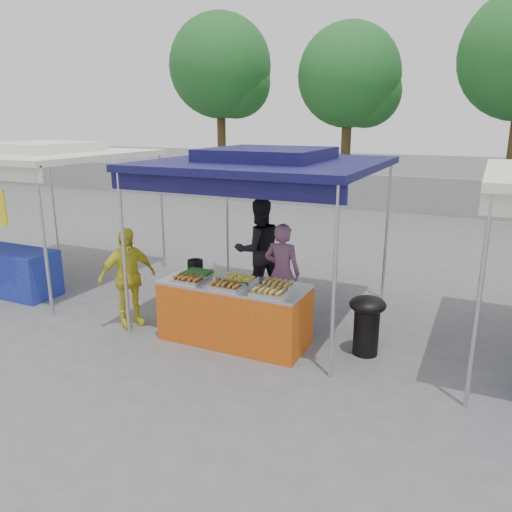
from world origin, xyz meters
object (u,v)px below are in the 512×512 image
at_px(wok_burner, 367,320).
at_px(vendor_woman, 282,273).
at_px(customer_person, 127,277).
at_px(cooking_pot, 195,264).
at_px(helper_man, 259,250).
at_px(vendor_table, 234,312).

height_order(wok_burner, vendor_woman, vendor_woman).
height_order(wok_burner, customer_person, customer_person).
relative_size(cooking_pot, wok_burner, 0.29).
bearing_deg(helper_man, customer_person, 11.89).
relative_size(cooking_pot, vendor_woman, 0.15).
height_order(vendor_table, vendor_woman, vendor_woman).
height_order(vendor_table, wok_burner, vendor_table).
xyz_separation_m(cooking_pot, customer_person, (-0.87, -0.48, -0.18)).
bearing_deg(vendor_table, wok_burner, 12.75).
bearing_deg(cooking_pot, vendor_table, -22.31).
distance_m(cooking_pot, vendor_woman, 1.30).
bearing_deg(vendor_woman, customer_person, 25.98).
bearing_deg(cooking_pot, customer_person, -150.88).
relative_size(vendor_table, vendor_woman, 1.32).
height_order(cooking_pot, customer_person, customer_person).
relative_size(helper_man, customer_person, 1.16).
distance_m(vendor_table, vendor_woman, 1.07).
xyz_separation_m(cooking_pot, helper_man, (0.40, 1.36, -0.05)).
xyz_separation_m(wok_burner, helper_man, (-2.14, 1.30, 0.39)).
bearing_deg(customer_person, wok_burner, -53.21).
relative_size(vendor_table, customer_person, 1.35).
bearing_deg(vendor_woman, cooking_pot, 26.34).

